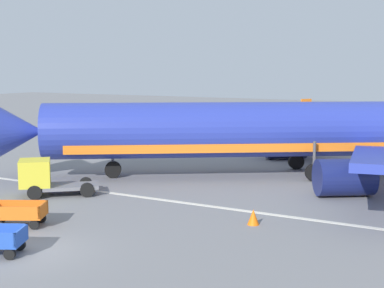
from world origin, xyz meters
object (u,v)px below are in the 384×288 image
at_px(airplane, 284,131).
at_px(baggage_cart_second_in_row, 17,213).
at_px(service_truck_beside_carts, 44,177).
at_px(traffic_cone_near_plane, 253,217).

distance_m(airplane, baggage_cart_second_in_row, 19.25).
relative_size(airplane, service_truck_beside_carts, 7.32).
xyz_separation_m(airplane, service_truck_beside_carts, (-9.67, -12.75, -1.95)).
height_order(service_truck_beside_carts, traffic_cone_near_plane, service_truck_beside_carts).
xyz_separation_m(service_truck_beside_carts, traffic_cone_near_plane, (12.85, 0.28, -0.73)).
relative_size(baggage_cart_second_in_row, traffic_cone_near_plane, 4.75).
bearing_deg(airplane, traffic_cone_near_plane, -75.71).
bearing_deg(airplane, baggage_cart_second_in_row, -109.12).
distance_m(airplane, service_truck_beside_carts, 16.12).
bearing_deg(baggage_cart_second_in_row, traffic_cone_near_plane, 30.56).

